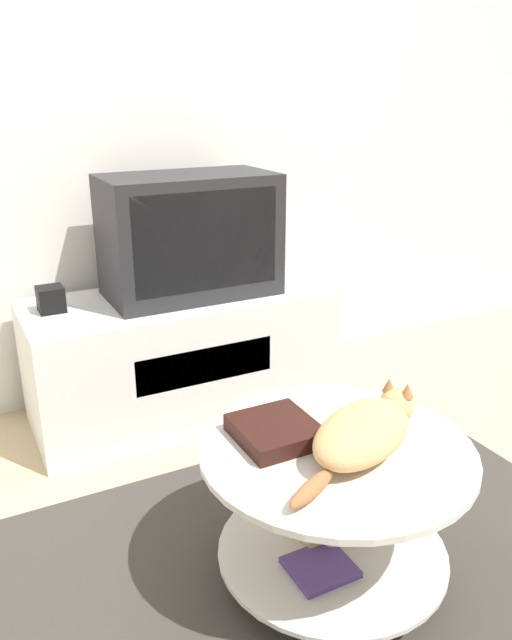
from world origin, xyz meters
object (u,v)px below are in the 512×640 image
(speaker, at_px, (51,299))
(dvd_box, at_px, (275,431))
(tv, at_px, (190,236))
(cat, at_px, (365,431))

(speaker, distance_m, dvd_box, 1.15)
(dvd_box, bearing_deg, tv, 79.91)
(tv, bearing_deg, dvd_box, -100.09)
(tv, distance_m, speaker, 0.59)
(tv, height_order, speaker, tv)
(speaker, height_order, dvd_box, speaker)
(speaker, bearing_deg, dvd_box, -71.27)
(cat, bearing_deg, speaker, 87.83)
(dvd_box, distance_m, cat, 0.23)
(speaker, relative_size, dvd_box, 0.44)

